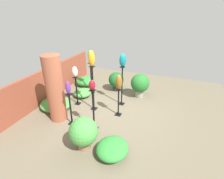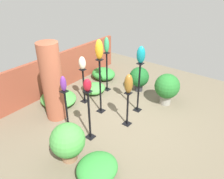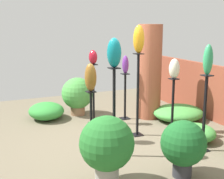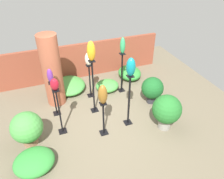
% 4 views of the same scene
% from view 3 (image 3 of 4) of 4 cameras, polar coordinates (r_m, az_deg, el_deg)
% --- Properties ---
extents(ground_plane, '(8.00, 8.00, 0.00)m').
position_cam_3_polar(ground_plane, '(5.73, -0.12, -9.78)').
color(ground_plane, '#6B604C').
extents(brick_pillar, '(0.53, 0.53, 2.10)m').
position_cam_3_polar(brick_pillar, '(7.05, 6.87, 3.21)').
color(brick_pillar, '#9E5138').
rests_on(brick_pillar, ground).
extents(pedestal_ruby, '(0.20, 0.20, 1.29)m').
position_cam_3_polar(pedestal_ruby, '(6.64, -3.39, -1.33)').
color(pedestal_ruby, black).
rests_on(pedestal_ruby, ground).
extents(pedestal_teal, '(0.20, 0.20, 1.46)m').
position_cam_3_polar(pedestal_teal, '(5.00, 0.38, -4.90)').
color(pedestal_teal, black).
rests_on(pedestal_teal, ground).
extents(pedestal_bronze, '(0.20, 0.20, 0.95)m').
position_cam_3_polar(pedestal_bronze, '(5.67, -3.83, -5.46)').
color(pedestal_bronze, black).
rests_on(pedestal_bronze, ground).
extents(pedestal_ivory, '(0.20, 0.20, 1.08)m').
position_cam_3_polar(pedestal_ivory, '(6.29, 11.03, -3.28)').
color(pedestal_ivory, black).
rests_on(pedestal_ivory, ground).
extents(pedestal_violet, '(0.20, 0.20, 1.04)m').
position_cam_3_polar(pedestal_violet, '(6.99, 2.40, -1.65)').
color(pedestal_violet, black).
rests_on(pedestal_violet, ground).
extents(pedestal_amber, '(0.20, 0.20, 1.59)m').
position_cam_3_polar(pedestal_amber, '(5.93, 4.73, -1.59)').
color(pedestal_amber, black).
rests_on(pedestal_amber, ground).
extents(pedestal_jade, '(0.20, 0.20, 1.31)m').
position_cam_3_polar(pedestal_jade, '(5.45, 16.52, -4.78)').
color(pedestal_jade, black).
rests_on(pedestal_jade, ground).
extents(art_vase_ruby, '(0.19, 0.18, 0.29)m').
position_cam_3_polar(art_vase_ruby, '(6.49, -3.49, 5.93)').
color(art_vase_ruby, maroon).
rests_on(art_vase_ruby, pedestal_ruby).
extents(art_vase_teal, '(0.21, 0.23, 0.46)m').
position_cam_3_polar(art_vase_teal, '(4.80, 0.40, 6.74)').
color(art_vase_teal, '#0F727A').
rests_on(art_vase_teal, pedestal_teal).
extents(art_vase_bronze, '(0.22, 0.21, 0.50)m').
position_cam_3_polar(art_vase_bronze, '(5.48, -3.94, 2.22)').
color(art_vase_bronze, brown).
rests_on(art_vase_bronze, pedestal_bronze).
extents(art_vase_ivory, '(0.20, 0.21, 0.38)m').
position_cam_3_polar(art_vase_ivory, '(6.13, 11.32, 3.76)').
color(art_vase_ivory, beige).
rests_on(art_vase_ivory, pedestal_ivory).
extents(art_vase_violet, '(0.15, 0.14, 0.40)m').
position_cam_3_polar(art_vase_violet, '(6.84, 2.46, 4.57)').
color(art_vase_violet, '#6B2D8C').
rests_on(art_vase_violet, pedestal_violet).
extents(art_vase_amber, '(0.21, 0.21, 0.52)m').
position_cam_3_polar(art_vase_amber, '(5.76, 4.92, 9.16)').
color(art_vase_amber, orange).
rests_on(art_vase_amber, pedestal_amber).
extents(art_vase_jade, '(0.15, 0.16, 0.50)m').
position_cam_3_polar(art_vase_jade, '(5.26, 17.16, 5.23)').
color(art_vase_jade, '#2D9356').
rests_on(art_vase_jade, pedestal_jade).
extents(potted_plant_walkway_edge, '(0.64, 0.64, 0.82)m').
position_cam_3_polar(potted_plant_walkway_edge, '(4.53, 12.92, -9.81)').
color(potted_plant_walkway_edge, '#2D2D33').
rests_on(potted_plant_walkway_edge, ground).
extents(potted_plant_mid_right, '(0.73, 0.73, 0.96)m').
position_cam_3_polar(potted_plant_mid_right, '(4.15, -0.96, -10.21)').
color(potted_plant_mid_right, gray).
rests_on(potted_plant_mid_right, ground).
extents(potted_plant_back_center, '(0.74, 0.74, 0.88)m').
position_cam_3_polar(potted_plant_back_center, '(7.34, -6.35, -0.85)').
color(potted_plant_back_center, '#936B4C').
rests_on(potted_plant_back_center, ground).
extents(foliage_bed_east, '(0.75, 0.68, 0.31)m').
position_cam_3_polar(foliage_bed_east, '(6.01, 15.17, -7.59)').
color(foliage_bed_east, '#479942').
rests_on(foliage_bed_east, ground).
extents(foliage_bed_center, '(1.02, 1.14, 0.33)m').
position_cam_3_polar(foliage_bed_center, '(7.12, 12.04, -4.18)').
color(foliage_bed_center, '#479942').
rests_on(foliage_bed_center, ground).
extents(foliage_bed_rear, '(0.86, 0.79, 0.37)m').
position_cam_3_polar(foliage_bed_rear, '(7.19, -11.91, -3.86)').
color(foliage_bed_rear, '#338C38').
rests_on(foliage_bed_rear, ground).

